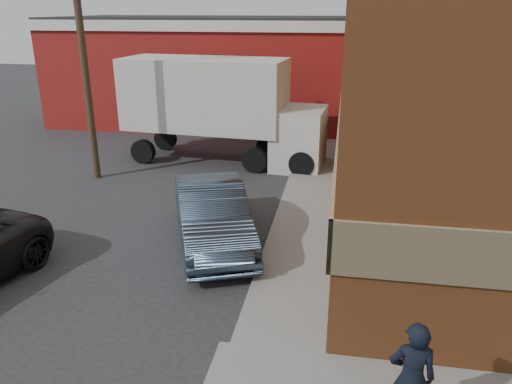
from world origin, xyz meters
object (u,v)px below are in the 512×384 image
at_px(utility_pole, 82,48).
at_px(sedan, 212,215).
at_px(warehouse, 209,69).
at_px(box_truck, 224,104).
at_px(man, 411,379).

bearing_deg(utility_pole, sedan, -39.06).
bearing_deg(warehouse, box_truck, -70.86).
height_order(warehouse, man, warehouse).
distance_m(man, sedan, 7.42).
distance_m(utility_pole, box_truck, 5.69).
height_order(utility_pole, sedan, utility_pole).
bearing_deg(sedan, warehouse, 83.59).
relative_size(warehouse, utility_pole, 1.81).
distance_m(warehouse, utility_pole, 11.27).
xyz_separation_m(warehouse, man, (8.75, -21.55, -1.76)).
xyz_separation_m(utility_pole, sedan, (5.74, -4.66, -3.91)).
bearing_deg(man, utility_pole, -46.25).
relative_size(utility_pole, man, 4.80).
height_order(utility_pole, man, utility_pole).
height_order(utility_pole, box_truck, utility_pole).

